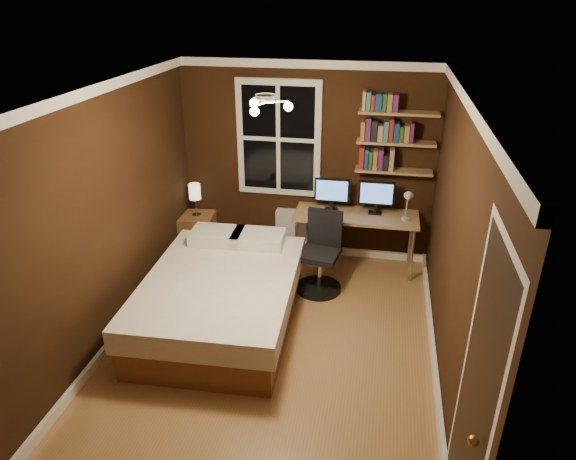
% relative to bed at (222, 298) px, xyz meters
% --- Properties ---
extents(floor, '(4.20, 4.20, 0.00)m').
position_rel_bed_xyz_m(floor, '(0.60, -0.30, -0.30)').
color(floor, olive).
rests_on(floor, ground).
extents(wall_back, '(3.20, 0.04, 2.50)m').
position_rel_bed_xyz_m(wall_back, '(0.60, 1.80, 0.95)').
color(wall_back, black).
rests_on(wall_back, ground).
extents(wall_left, '(0.04, 4.20, 2.50)m').
position_rel_bed_xyz_m(wall_left, '(-1.00, -0.30, 0.95)').
color(wall_left, black).
rests_on(wall_left, ground).
extents(wall_right, '(0.04, 4.20, 2.50)m').
position_rel_bed_xyz_m(wall_right, '(2.20, -0.30, 0.95)').
color(wall_right, black).
rests_on(wall_right, ground).
extents(ceiling, '(3.20, 4.20, 0.02)m').
position_rel_bed_xyz_m(ceiling, '(0.60, -0.30, 2.20)').
color(ceiling, white).
rests_on(ceiling, wall_back).
extents(window, '(1.06, 0.06, 1.46)m').
position_rel_bed_xyz_m(window, '(0.25, 1.77, 1.25)').
color(window, white).
rests_on(window, wall_back).
extents(door, '(0.03, 0.82, 2.05)m').
position_rel_bed_xyz_m(door, '(2.19, -1.85, 0.72)').
color(door, black).
rests_on(door, ground).
extents(door_knob, '(0.06, 0.06, 0.06)m').
position_rel_bed_xyz_m(door_knob, '(2.15, -2.15, 0.70)').
color(door_knob, gold).
rests_on(door_knob, door).
extents(ceiling_fixture, '(0.44, 0.44, 0.18)m').
position_rel_bed_xyz_m(ceiling_fixture, '(0.60, -0.40, 2.10)').
color(ceiling_fixture, beige).
rests_on(ceiling_fixture, ceiling).
extents(bookshelf_lower, '(0.92, 0.22, 0.03)m').
position_rel_bed_xyz_m(bookshelf_lower, '(1.68, 1.68, 0.95)').
color(bookshelf_lower, '#9F794D').
rests_on(bookshelf_lower, wall_back).
extents(books_row_lower, '(0.42, 0.16, 0.23)m').
position_rel_bed_xyz_m(books_row_lower, '(1.68, 1.68, 1.08)').
color(books_row_lower, maroon).
rests_on(books_row_lower, bookshelf_lower).
extents(bookshelf_middle, '(0.92, 0.22, 0.03)m').
position_rel_bed_xyz_m(bookshelf_middle, '(1.68, 1.68, 1.30)').
color(bookshelf_middle, '#9F794D').
rests_on(bookshelf_middle, wall_back).
extents(books_row_middle, '(0.60, 0.16, 0.23)m').
position_rel_bed_xyz_m(books_row_middle, '(1.68, 1.68, 1.43)').
color(books_row_middle, navy).
rests_on(books_row_middle, bookshelf_middle).
extents(bookshelf_upper, '(0.92, 0.22, 0.03)m').
position_rel_bed_xyz_m(bookshelf_upper, '(1.68, 1.68, 1.65)').
color(bookshelf_upper, '#9F794D').
rests_on(bookshelf_upper, wall_back).
extents(books_row_upper, '(0.42, 0.16, 0.23)m').
position_rel_bed_xyz_m(books_row_upper, '(1.68, 1.68, 1.78)').
color(books_row_upper, '#224F24').
rests_on(books_row_upper, bookshelf_upper).
extents(bed, '(1.59, 2.15, 0.71)m').
position_rel_bed_xyz_m(bed, '(0.00, 0.00, 0.00)').
color(bed, brown).
rests_on(bed, ground).
extents(nightstand, '(0.47, 0.47, 0.54)m').
position_rel_bed_xyz_m(nightstand, '(-0.80, 1.50, -0.04)').
color(nightstand, brown).
rests_on(nightstand, ground).
extents(bedside_lamp, '(0.15, 0.15, 0.44)m').
position_rel_bed_xyz_m(bedside_lamp, '(-0.80, 1.50, 0.45)').
color(bedside_lamp, beige).
rests_on(bedside_lamp, nightstand).
extents(radiator, '(0.42, 0.15, 0.62)m').
position_rel_bed_xyz_m(radiator, '(0.44, 1.69, 0.01)').
color(radiator, silver).
rests_on(radiator, ground).
extents(desk, '(1.52, 0.57, 0.72)m').
position_rel_bed_xyz_m(desk, '(1.28, 1.50, 0.36)').
color(desk, '#9F794D').
rests_on(desk, ground).
extents(monitor_left, '(0.43, 0.12, 0.42)m').
position_rel_bed_xyz_m(monitor_left, '(0.96, 1.58, 0.63)').
color(monitor_left, black).
rests_on(monitor_left, desk).
extents(monitor_right, '(0.43, 0.12, 0.42)m').
position_rel_bed_xyz_m(monitor_right, '(1.51, 1.58, 0.63)').
color(monitor_right, black).
rests_on(monitor_right, desk).
extents(desk_lamp, '(0.14, 0.32, 0.44)m').
position_rel_bed_xyz_m(desk_lamp, '(1.87, 1.37, 0.64)').
color(desk_lamp, silver).
rests_on(desk_lamp, desk).
extents(office_chair, '(0.53, 0.53, 0.96)m').
position_rel_bed_xyz_m(office_chair, '(0.93, 0.88, 0.06)').
color(office_chair, black).
rests_on(office_chair, ground).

